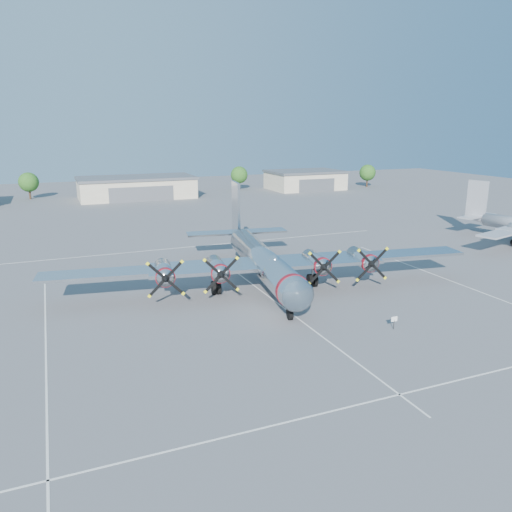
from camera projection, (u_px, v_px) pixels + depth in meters
name	position (u px, v px, depth m)	size (l,w,h in m)	color
ground	(268.00, 296.00, 53.26)	(260.00, 260.00, 0.00)	#5B5B5E
parking_lines	(274.00, 301.00, 51.70)	(60.00, 50.08, 0.01)	silver
hangar_center	(137.00, 187.00, 125.85)	(28.60, 14.60, 5.40)	#BCB196
hangar_east	(305.00, 180.00, 143.67)	(20.60, 14.60, 5.40)	#BCB196
tree_west	(29.00, 182.00, 123.38)	(4.80, 4.80, 6.64)	#382619
tree_east	(239.00, 175.00, 142.01)	(4.80, 4.80, 6.64)	#382619
tree_far_east	(367.00, 173.00, 148.96)	(4.80, 4.80, 6.64)	#382619
main_bomber_b29	(261.00, 285.00, 56.92)	(46.57, 31.85, 10.30)	silver
info_placard	(394.00, 320.00, 44.27)	(0.62, 0.07, 1.19)	black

